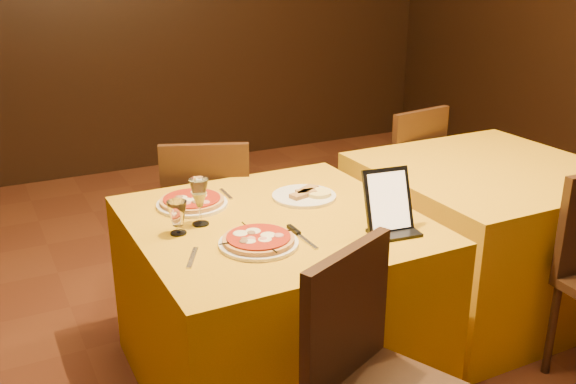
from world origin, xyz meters
name	(u,v)px	position (x,y,z in m)	size (l,w,h in m)	color
wall_back	(101,2)	(0.00, 3.50, 1.40)	(6.00, 0.01, 2.80)	black
main_table	(275,301)	(-0.05, 0.29, 0.38)	(1.10, 1.10, 0.75)	#C88E0C
side_table	(483,236)	(1.20, 0.40, 0.38)	(1.10, 1.10, 0.75)	#D1950D
chair_main_far	(208,219)	(-0.05, 1.08, 0.46)	(0.38, 0.38, 0.91)	black
chair_side_far	(394,177)	(1.20, 1.19, 0.46)	(0.38, 0.38, 0.91)	black
pizza_near	(259,241)	(-0.21, 0.09, 0.77)	(0.29, 0.29, 0.03)	white
pizza_far	(192,202)	(-0.29, 0.57, 0.77)	(0.30, 0.30, 0.03)	white
cutlet_dish	(304,195)	(0.17, 0.44, 0.76)	(0.28, 0.28, 0.03)	white
wine_glass	(200,202)	(-0.33, 0.36, 0.84)	(0.08, 0.08, 0.19)	#D1D378
water_glass	(178,218)	(-0.43, 0.31, 0.81)	(0.06, 0.06, 0.13)	white
tablet	(388,200)	(0.28, -0.01, 0.87)	(0.19, 0.02, 0.24)	black
knife	(304,239)	(-0.04, 0.05, 0.75)	(0.19, 0.02, 0.01)	#B5B6BC
fork_near	(192,258)	(-0.46, 0.09, 0.75)	(0.16, 0.02, 0.01)	silver
fork_far	(226,194)	(-0.12, 0.63, 0.75)	(0.14, 0.02, 0.01)	#AFAEB5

